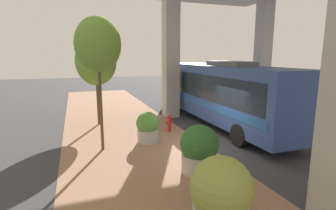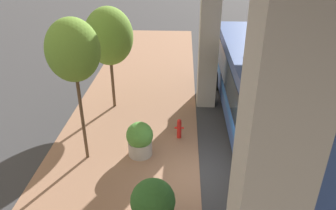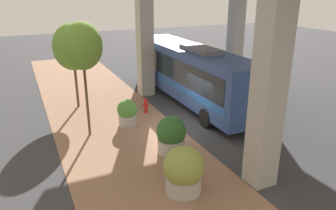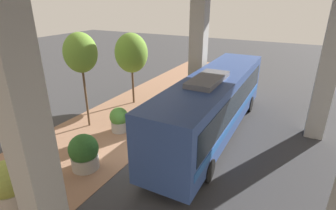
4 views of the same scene
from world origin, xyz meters
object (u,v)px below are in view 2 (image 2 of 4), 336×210
(street_tree_near, at_px, (73,51))
(bus, at_px, (258,90))
(planter_front, at_px, (140,139))
(planter_middle, at_px, (153,206))
(street_tree_far, at_px, (109,36))
(fire_hydrant, at_px, (179,129))

(street_tree_near, bearing_deg, bus, 19.35)
(planter_front, height_order, street_tree_near, street_tree_near)
(planter_front, height_order, planter_middle, planter_middle)
(street_tree_near, xyz_separation_m, street_tree_far, (0.23, 4.31, -0.73))
(bus, height_order, fire_hydrant, bus)
(fire_hydrant, bearing_deg, planter_front, -139.47)
(planter_middle, xyz_separation_m, street_tree_far, (-2.64, 7.59, 2.80))
(bus, height_order, street_tree_near, street_tree_near)
(street_tree_far, bearing_deg, planter_front, -65.79)
(fire_hydrant, xyz_separation_m, planter_front, (-1.50, -1.28, 0.26))
(fire_hydrant, xyz_separation_m, street_tree_far, (-3.31, 2.75, 3.15))
(planter_middle, bearing_deg, planter_front, 103.10)
(planter_middle, height_order, street_tree_near, street_tree_near)
(bus, bearing_deg, planter_middle, -124.84)
(fire_hydrant, relative_size, planter_middle, 0.55)
(planter_middle, bearing_deg, fire_hydrant, 82.10)
(bus, relative_size, street_tree_near, 2.24)
(bus, height_order, planter_front, bus)
(bus, distance_m, planter_middle, 7.00)
(planter_front, bearing_deg, street_tree_near, -172.20)
(street_tree_near, bearing_deg, street_tree_far, 86.97)
(street_tree_far, bearing_deg, street_tree_near, -93.03)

